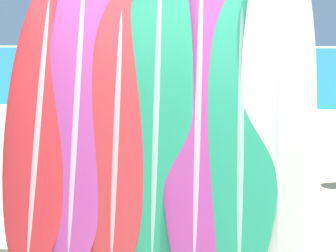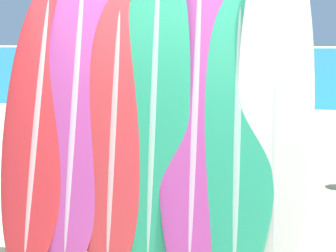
{
  "view_description": "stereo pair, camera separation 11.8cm",
  "coord_description": "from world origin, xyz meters",
  "px_view_note": "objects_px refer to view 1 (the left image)",
  "views": [
    {
      "loc": [
        0.82,
        -2.99,
        1.7
      ],
      "look_at": [
        0.39,
        1.01,
        0.93
      ],
      "focal_mm": 50.0,
      "sensor_mm": 36.0,
      "label": 1
    },
    {
      "loc": [
        0.94,
        -2.98,
        1.7
      ],
      "look_at": [
        0.39,
        1.01,
        0.93
      ],
      "focal_mm": 50.0,
      "sensor_mm": 36.0,
      "label": 2
    }
  ],
  "objects_px": {
    "surfboard_slot_6": "(278,100)",
    "person_near_water": "(202,88)",
    "surfboard_slot_5": "(240,133)",
    "surfboard_slot_0": "(40,123)",
    "surfboard_slot_3": "(157,104)",
    "surfboard_rack": "(156,206)",
    "surfboard_slot_2": "(117,133)",
    "surfboard_slot_4": "(198,104)",
    "person_far_left": "(144,87)",
    "surfboard_slot_1": "(78,106)"
  },
  "relations": [
    {
      "from": "surfboard_slot_6",
      "to": "person_far_left",
      "type": "distance_m",
      "value": 4.07
    },
    {
      "from": "surfboard_slot_6",
      "to": "person_near_water",
      "type": "bearing_deg",
      "value": 100.24
    },
    {
      "from": "surfboard_rack",
      "to": "surfboard_slot_5",
      "type": "height_order",
      "value": "surfboard_slot_5"
    },
    {
      "from": "person_near_water",
      "to": "surfboard_slot_3",
      "type": "bearing_deg",
      "value": -34.82
    },
    {
      "from": "surfboard_rack",
      "to": "surfboard_slot_5",
      "type": "xyz_separation_m",
      "value": [
        0.59,
        0.02,
        0.55
      ]
    },
    {
      "from": "surfboard_slot_1",
      "to": "person_far_left",
      "type": "bearing_deg",
      "value": 91.79
    },
    {
      "from": "surfboard_slot_6",
      "to": "surfboard_slot_4",
      "type": "bearing_deg",
      "value": 177.68
    },
    {
      "from": "surfboard_rack",
      "to": "surfboard_slot_4",
      "type": "xyz_separation_m",
      "value": [
        0.29,
        0.1,
        0.74
      ]
    },
    {
      "from": "surfboard_rack",
      "to": "surfboard_slot_0",
      "type": "relative_size",
      "value": 0.96
    },
    {
      "from": "surfboard_slot_6",
      "to": "surfboard_slot_1",
      "type": "bearing_deg",
      "value": -179.62
    },
    {
      "from": "surfboard_rack",
      "to": "surfboard_slot_5",
      "type": "distance_m",
      "value": 0.81
    },
    {
      "from": "surfboard_slot_2",
      "to": "surfboard_slot_4",
      "type": "distance_m",
      "value": 0.62
    },
    {
      "from": "surfboard_rack",
      "to": "person_far_left",
      "type": "distance_m",
      "value": 3.92
    },
    {
      "from": "surfboard_slot_0",
      "to": "surfboard_rack",
      "type": "bearing_deg",
      "value": -2.05
    },
    {
      "from": "surfboard_slot_2",
      "to": "surfboard_slot_6",
      "type": "xyz_separation_m",
      "value": [
        1.13,
        0.07,
        0.24
      ]
    },
    {
      "from": "surfboard_slot_0",
      "to": "surfboard_slot_2",
      "type": "bearing_deg",
      "value": -2.37
    },
    {
      "from": "surfboard_slot_1",
      "to": "surfboard_slot_4",
      "type": "distance_m",
      "value": 0.87
    },
    {
      "from": "surfboard_slot_3",
      "to": "person_far_left",
      "type": "distance_m",
      "value": 3.84
    },
    {
      "from": "person_near_water",
      "to": "surfboard_slot_2",
      "type": "bearing_deg",
      "value": -39.09
    },
    {
      "from": "surfboard_rack",
      "to": "person_near_water",
      "type": "xyz_separation_m",
      "value": [
        0.2,
        3.67,
        0.46
      ]
    },
    {
      "from": "surfboard_slot_2",
      "to": "person_near_water",
      "type": "relative_size",
      "value": 1.18
    },
    {
      "from": "person_near_water",
      "to": "person_far_left",
      "type": "relative_size",
      "value": 1.01
    },
    {
      "from": "surfboard_rack",
      "to": "surfboard_slot_2",
      "type": "height_order",
      "value": "surfboard_slot_2"
    },
    {
      "from": "person_far_left",
      "to": "surfboard_slot_5",
      "type": "bearing_deg",
      "value": 80.45
    },
    {
      "from": "surfboard_rack",
      "to": "surfboard_slot_1",
      "type": "height_order",
      "value": "surfboard_slot_1"
    },
    {
      "from": "surfboard_slot_1",
      "to": "surfboard_slot_5",
      "type": "xyz_separation_m",
      "value": [
        1.17,
        -0.05,
        -0.17
      ]
    },
    {
      "from": "person_far_left",
      "to": "surfboard_slot_2",
      "type": "bearing_deg",
      "value": 67.98
    },
    {
      "from": "surfboard_slot_3",
      "to": "surfboard_slot_5",
      "type": "height_order",
      "value": "surfboard_slot_3"
    },
    {
      "from": "surfboard_slot_2",
      "to": "surfboard_slot_4",
      "type": "relative_size",
      "value": 0.83
    },
    {
      "from": "surfboard_rack",
      "to": "surfboard_slot_1",
      "type": "relative_size",
      "value": 0.85
    },
    {
      "from": "person_near_water",
      "to": "surfboard_rack",
      "type": "bearing_deg",
      "value": -34.74
    },
    {
      "from": "surfboard_rack",
      "to": "surfboard_slot_2",
      "type": "xyz_separation_m",
      "value": [
        -0.28,
        0.01,
        0.53
      ]
    },
    {
      "from": "surfboard_rack",
      "to": "surfboard_slot_3",
      "type": "bearing_deg",
      "value": 90.84
    },
    {
      "from": "person_near_water",
      "to": "surfboard_slot_0",
      "type": "bearing_deg",
      "value": -47.8
    },
    {
      "from": "surfboard_slot_3",
      "to": "surfboard_slot_4",
      "type": "distance_m",
      "value": 0.3
    },
    {
      "from": "surfboard_slot_0",
      "to": "surfboard_slot_3",
      "type": "bearing_deg",
      "value": 2.37
    },
    {
      "from": "surfboard_rack",
      "to": "surfboard_slot_5",
      "type": "bearing_deg",
      "value": 2.17
    },
    {
      "from": "surfboard_rack",
      "to": "surfboard_slot_4",
      "type": "relative_size",
      "value": 0.84
    },
    {
      "from": "surfboard_slot_3",
      "to": "surfboard_slot_6",
      "type": "relative_size",
      "value": 0.97
    },
    {
      "from": "surfboard_rack",
      "to": "surfboard_slot_5",
      "type": "relative_size",
      "value": 0.99
    },
    {
      "from": "surfboard_slot_0",
      "to": "surfboard_slot_5",
      "type": "bearing_deg",
      "value": -0.33
    },
    {
      "from": "surfboard_slot_6",
      "to": "person_far_left",
      "type": "height_order",
      "value": "surfboard_slot_6"
    },
    {
      "from": "surfboard_slot_6",
      "to": "person_near_water",
      "type": "relative_size",
      "value": 1.46
    },
    {
      "from": "surfboard_slot_5",
      "to": "person_near_water",
      "type": "relative_size",
      "value": 1.19
    },
    {
      "from": "surfboard_slot_6",
      "to": "person_far_left",
      "type": "relative_size",
      "value": 1.47
    },
    {
      "from": "surfboard_slot_1",
      "to": "surfboard_slot_2",
      "type": "height_order",
      "value": "surfboard_slot_1"
    },
    {
      "from": "surfboard_slot_1",
      "to": "surfboard_slot_5",
      "type": "relative_size",
      "value": 1.16
    },
    {
      "from": "surfboard_slot_1",
      "to": "surfboard_slot_6",
      "type": "relative_size",
      "value": 0.95
    },
    {
      "from": "surfboard_slot_6",
      "to": "surfboard_slot_5",
      "type": "bearing_deg",
      "value": -167.34
    },
    {
      "from": "surfboard_slot_2",
      "to": "surfboard_slot_5",
      "type": "xyz_separation_m",
      "value": [
        0.87,
        0.02,
        0.01
      ]
    }
  ]
}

